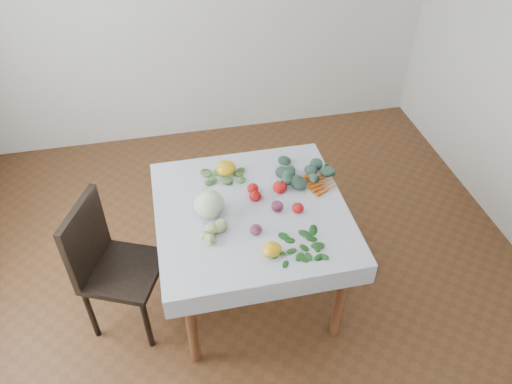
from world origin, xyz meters
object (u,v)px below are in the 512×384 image
chair (108,260)px  heirloom_back (226,168)px  cabbage (209,204)px  table (252,222)px  carrot_bunch (322,182)px

chair → heirloom_back: chair is taller
chair → cabbage: chair is taller
chair → table: bearing=1.0°
table → cabbage: (-0.25, 0.01, 0.18)m
chair → carrot_bunch: bearing=6.4°
chair → cabbage: (0.63, 0.03, 0.30)m
table → chair: (-0.87, -0.02, -0.12)m
cabbage → table: bearing=-2.5°
carrot_bunch → cabbage: bearing=-170.2°
cabbage → heirloom_back: (0.15, 0.35, -0.04)m
table → cabbage: 0.31m
heirloom_back → carrot_bunch: bearing=-21.7°
cabbage → carrot_bunch: (0.72, 0.13, -0.07)m
heirloom_back → carrot_bunch: (0.57, -0.23, -0.03)m
table → chair: 0.88m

